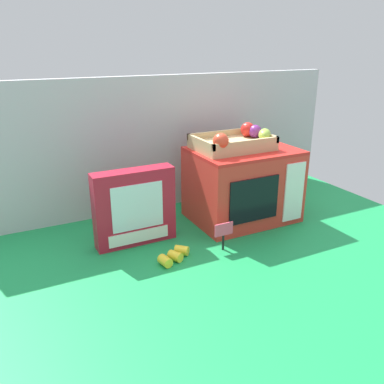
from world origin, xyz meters
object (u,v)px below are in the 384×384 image
at_px(price_sign, 224,232).
at_px(toy_microwave, 243,184).
at_px(loose_toy_apple, 286,196).
at_px(loose_toy_banana, 174,256).
at_px(food_groups_crate, 236,142).
at_px(cookie_set_box, 135,207).

bearing_deg(price_sign, toy_microwave, 44.23).
bearing_deg(loose_toy_apple, price_sign, -152.72).
xyz_separation_m(toy_microwave, loose_toy_banana, (-0.39, -0.19, -0.13)).
height_order(food_groups_crate, loose_toy_apple, food_groups_crate).
height_order(food_groups_crate, loose_toy_banana, food_groups_crate).
bearing_deg(toy_microwave, price_sign, -135.77).
xyz_separation_m(cookie_set_box, loose_toy_banana, (0.07, -0.18, -0.12)).
height_order(price_sign, loose_toy_banana, price_sign).
distance_m(food_groups_crate, loose_toy_banana, 0.52).
distance_m(price_sign, loose_toy_banana, 0.19).
distance_m(food_groups_crate, loose_toy_apple, 0.40).
bearing_deg(food_groups_crate, toy_microwave, -39.02).
height_order(cookie_set_box, price_sign, cookie_set_box).
xyz_separation_m(toy_microwave, cookie_set_box, (-0.46, -0.01, -0.01)).
relative_size(toy_microwave, loose_toy_apple, 5.97).
distance_m(toy_microwave, loose_toy_apple, 0.29).
height_order(toy_microwave, loose_toy_apple, toy_microwave).
distance_m(price_sign, loose_toy_apple, 0.53).
bearing_deg(food_groups_crate, price_sign, -129.02).
bearing_deg(loose_toy_apple, food_groups_crate, -176.23).
distance_m(loose_toy_banana, loose_toy_apple, 0.69).
bearing_deg(toy_microwave, loose_toy_banana, -153.90).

